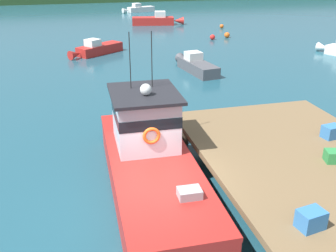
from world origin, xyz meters
The scene contains 13 objects.
ground_plane centered at (0.00, 0.00, 0.00)m, with size 200.00×200.00×0.00m, color #1E4C5B.
dock centered at (4.80, 0.00, 1.07)m, with size 6.00×9.00×1.20m.
main_fishing_boat centered at (0.21, 1.35, 1.01)m, with size 2.72×9.84×4.80m.
crate_stack_mid_dock centered at (3.01, -3.26, 1.43)m, with size 0.60×0.44×0.46m, color #3370B2.
crate_single_far centered at (6.49, 0.89, 1.42)m, with size 0.60×0.44×0.44m, color #3370B2.
crate_stack_near_edge centered at (5.54, -0.64, 1.38)m, with size 0.60×0.44×0.36m, color #2D8442.
moored_boat_far_left centered at (7.78, 33.81, 0.50)m, with size 5.79×2.22×1.45m.
moored_boat_off_the_point centered at (7.86, 45.18, 0.40)m, with size 4.68×2.31×1.18m.
moored_boat_near_channel centered at (5.99, 14.34, 0.42)m, with size 1.77×4.85×1.21m.
moored_boat_outer_mooring centered at (0.12, 20.87, 0.41)m, with size 4.38×3.55×1.20m.
mooring_buoy_outer centered at (13.94, 29.88, 0.21)m, with size 0.41×0.41×0.41m, color #EA5B19.
mooring_buoy_inshore centered at (10.80, 24.16, 0.24)m, with size 0.47×0.47×0.47m, color red.
mooring_buoy_spare_mooring centered at (12.44, 24.72, 0.26)m, with size 0.51×0.51×0.51m, color #EA5B19.
Camera 1 is at (-1.94, -9.54, 6.89)m, focal length 41.88 mm.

